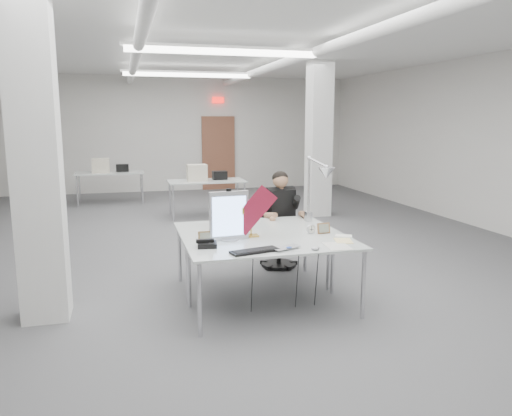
{
  "coord_description": "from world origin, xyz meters",
  "views": [
    {
      "loc": [
        -1.47,
        -7.31,
        2.04
      ],
      "look_at": [
        -0.06,
        -2.0,
        1.05
      ],
      "focal_mm": 35.0,
      "sensor_mm": 36.0,
      "label": 1
    }
  ],
  "objects_px": {
    "monitor": "(229,216)",
    "laptop": "(289,249)",
    "office_chair": "(279,228)",
    "beige_monitor": "(232,213)",
    "seated_person": "(280,204)",
    "architect_lamp": "(316,186)",
    "bankers_lamp": "(251,220)",
    "desk_phone": "(207,245)",
    "desk_main": "(274,245)"
  },
  "relations": [
    {
      "from": "beige_monitor",
      "to": "office_chair",
      "type": "bearing_deg",
      "value": 28.21
    },
    {
      "from": "monitor",
      "to": "desk_phone",
      "type": "relative_size",
      "value": 2.74
    },
    {
      "from": "office_chair",
      "to": "beige_monitor",
      "type": "xyz_separation_m",
      "value": [
        -0.8,
        -0.66,
        0.37
      ]
    },
    {
      "from": "seated_person",
      "to": "bankers_lamp",
      "type": "bearing_deg",
      "value": -135.39
    },
    {
      "from": "laptop",
      "to": "bankers_lamp",
      "type": "bearing_deg",
      "value": 84.11
    },
    {
      "from": "monitor",
      "to": "laptop",
      "type": "relative_size",
      "value": 1.71
    },
    {
      "from": "desk_phone",
      "to": "architect_lamp",
      "type": "bearing_deg",
      "value": 33.75
    },
    {
      "from": "seated_person",
      "to": "laptop",
      "type": "relative_size",
      "value": 2.89
    },
    {
      "from": "office_chair",
      "to": "architect_lamp",
      "type": "bearing_deg",
      "value": -90.83
    },
    {
      "from": "desk_main",
      "to": "seated_person",
      "type": "distance_m",
      "value": 1.65
    },
    {
      "from": "office_chair",
      "to": "monitor",
      "type": "bearing_deg",
      "value": -140.8
    },
    {
      "from": "beige_monitor",
      "to": "architect_lamp",
      "type": "distance_m",
      "value": 1.07
    },
    {
      "from": "bankers_lamp",
      "to": "laptop",
      "type": "bearing_deg",
      "value": -93.09
    },
    {
      "from": "seated_person",
      "to": "monitor",
      "type": "bearing_deg",
      "value": -141.87
    },
    {
      "from": "seated_person",
      "to": "desk_phone",
      "type": "relative_size",
      "value": 4.63
    },
    {
      "from": "monitor",
      "to": "desk_phone",
      "type": "distance_m",
      "value": 0.44
    },
    {
      "from": "office_chair",
      "to": "beige_monitor",
      "type": "height_order",
      "value": "office_chair"
    },
    {
      "from": "desk_phone",
      "to": "architect_lamp",
      "type": "distance_m",
      "value": 1.68
    },
    {
      "from": "desk_main",
      "to": "desk_phone",
      "type": "xyz_separation_m",
      "value": [
        -0.69,
        0.04,
        0.04
      ]
    },
    {
      "from": "desk_main",
      "to": "laptop",
      "type": "relative_size",
      "value": 5.86
    },
    {
      "from": "desk_phone",
      "to": "bankers_lamp",
      "type": "bearing_deg",
      "value": 39.09
    },
    {
      "from": "bankers_lamp",
      "to": "desk_phone",
      "type": "relative_size",
      "value": 1.94
    },
    {
      "from": "desk_main",
      "to": "office_chair",
      "type": "distance_m",
      "value": 1.7
    },
    {
      "from": "laptop",
      "to": "beige_monitor",
      "type": "relative_size",
      "value": 0.89
    },
    {
      "from": "monitor",
      "to": "desk_main",
      "type": "bearing_deg",
      "value": -38.57
    },
    {
      "from": "seated_person",
      "to": "laptop",
      "type": "xyz_separation_m",
      "value": [
        -0.49,
        -1.83,
        -0.13
      ]
    },
    {
      "from": "desk_main",
      "to": "office_chair",
      "type": "relative_size",
      "value": 1.63
    },
    {
      "from": "seated_person",
      "to": "desk_phone",
      "type": "distance_m",
      "value": 1.96
    },
    {
      "from": "office_chair",
      "to": "laptop",
      "type": "distance_m",
      "value": 1.96
    },
    {
      "from": "desk_main",
      "to": "architect_lamp",
      "type": "relative_size",
      "value": 1.89
    },
    {
      "from": "seated_person",
      "to": "architect_lamp",
      "type": "height_order",
      "value": "architect_lamp"
    },
    {
      "from": "bankers_lamp",
      "to": "monitor",
      "type": "bearing_deg",
      "value": 177.7
    },
    {
      "from": "desk_main",
      "to": "seated_person",
      "type": "xyz_separation_m",
      "value": [
        0.56,
        1.54,
        0.16
      ]
    },
    {
      "from": "bankers_lamp",
      "to": "office_chair",
      "type": "bearing_deg",
      "value": 38.54
    },
    {
      "from": "desk_phone",
      "to": "office_chair",
      "type": "bearing_deg",
      "value": 58.85
    },
    {
      "from": "office_chair",
      "to": "beige_monitor",
      "type": "relative_size",
      "value": 3.19
    },
    {
      "from": "architect_lamp",
      "to": "office_chair",
      "type": "bearing_deg",
      "value": 127.29
    },
    {
      "from": "office_chair",
      "to": "bankers_lamp",
      "type": "xyz_separation_m",
      "value": [
        -0.71,
        -1.22,
        0.39
      ]
    },
    {
      "from": "office_chair",
      "to": "beige_monitor",
      "type": "distance_m",
      "value": 1.1
    },
    {
      "from": "laptop",
      "to": "beige_monitor",
      "type": "distance_m",
      "value": 1.27
    },
    {
      "from": "beige_monitor",
      "to": "seated_person",
      "type": "bearing_deg",
      "value": 26.0
    },
    {
      "from": "desk_main",
      "to": "architect_lamp",
      "type": "distance_m",
      "value": 1.18
    },
    {
      "from": "office_chair",
      "to": "monitor",
      "type": "relative_size",
      "value": 2.1
    },
    {
      "from": "office_chair",
      "to": "desk_phone",
      "type": "bearing_deg",
      "value": -143.1
    },
    {
      "from": "desk_main",
      "to": "monitor",
      "type": "height_order",
      "value": "monitor"
    },
    {
      "from": "seated_person",
      "to": "monitor",
      "type": "distance_m",
      "value": 1.6
    },
    {
      "from": "seated_person",
      "to": "architect_lamp",
      "type": "xyz_separation_m",
      "value": [
        0.2,
        -0.79,
        0.33
      ]
    },
    {
      "from": "beige_monitor",
      "to": "desk_phone",
      "type": "bearing_deg",
      "value": -127.52
    },
    {
      "from": "desk_main",
      "to": "laptop",
      "type": "height_order",
      "value": "laptop"
    },
    {
      "from": "office_chair",
      "to": "bankers_lamp",
      "type": "distance_m",
      "value": 1.46
    }
  ]
}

